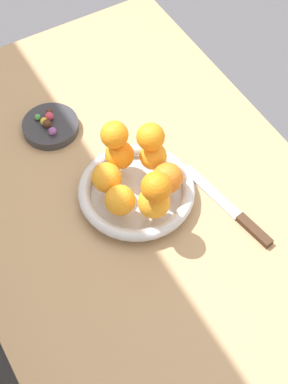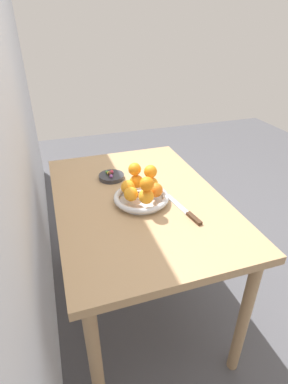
{
  "view_description": "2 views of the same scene",
  "coord_description": "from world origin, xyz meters",
  "px_view_note": "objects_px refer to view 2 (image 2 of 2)",
  "views": [
    {
      "loc": [
        -0.68,
        0.35,
        1.79
      ],
      "look_at": [
        -0.08,
        0.0,
        0.8
      ],
      "focal_mm": 55.0,
      "sensor_mm": 36.0,
      "label": 1
    },
    {
      "loc": [
        -1.15,
        0.35,
        1.47
      ],
      "look_at": [
        -0.07,
        -0.01,
        0.81
      ],
      "focal_mm": 28.0,
      "sensor_mm": 36.0,
      "label": 2
    }
  ],
  "objects_px": {
    "orange_6": "(135,169)",
    "orange_0": "(131,194)",
    "candy_ball_0": "(112,171)",
    "candy_ball_5": "(110,174)",
    "fruit_bowl": "(141,198)",
    "orange_8": "(147,184)",
    "orange_1": "(146,196)",
    "orange_4": "(137,181)",
    "orange_7": "(150,172)",
    "orange_5": "(128,187)",
    "dining_table": "(138,213)",
    "orange_2": "(155,190)",
    "candy_ball_1": "(111,176)",
    "knife": "(186,211)",
    "candy_ball_6": "(107,172)",
    "candy_ball_3": "(112,172)",
    "orange_3": "(152,184)",
    "candy_ball_4": "(109,173)",
    "candy_dish": "(111,177)",
    "candy_ball_2": "(112,172)"
  },
  "relations": [
    {
      "from": "knife",
      "to": "candy_ball_3",
      "type": "bearing_deg",
      "value": 28.49
    },
    {
      "from": "orange_4",
      "to": "candy_ball_2",
      "type": "relative_size",
      "value": 3.07
    },
    {
      "from": "orange_0",
      "to": "fruit_bowl",
      "type": "bearing_deg",
      "value": -60.94
    },
    {
      "from": "orange_2",
      "to": "candy_ball_2",
      "type": "distance_m",
      "value": 0.34
    },
    {
      "from": "dining_table",
      "to": "candy_ball_2",
      "type": "relative_size",
      "value": 53.82
    },
    {
      "from": "candy_dish",
      "to": "orange_8",
      "type": "distance_m",
      "value": 0.38
    },
    {
      "from": "orange_6",
      "to": "candy_ball_6",
      "type": "relative_size",
      "value": 3.96
    },
    {
      "from": "orange_6",
      "to": "orange_0",
      "type": "bearing_deg",
      "value": 155.55
    },
    {
      "from": "orange_6",
      "to": "candy_ball_5",
      "type": "bearing_deg",
      "value": 23.57
    },
    {
      "from": "candy_dish",
      "to": "orange_5",
      "type": "bearing_deg",
      "value": -174.12
    },
    {
      "from": "dining_table",
      "to": "orange_2",
      "type": "xyz_separation_m",
      "value": [
        -0.08,
        -0.06,
        0.16
      ]
    },
    {
      "from": "candy_dish",
      "to": "orange_8",
      "type": "xyz_separation_m",
      "value": [
        -0.35,
        -0.08,
        0.13
      ]
    },
    {
      "from": "orange_8",
      "to": "candy_ball_5",
      "type": "bearing_deg",
      "value": 14.11
    },
    {
      "from": "orange_1",
      "to": "orange_4",
      "type": "xyz_separation_m",
      "value": [
        0.14,
        -0.0,
        -0.0
      ]
    },
    {
      "from": "orange_4",
      "to": "candy_ball_3",
      "type": "xyz_separation_m",
      "value": [
        0.21,
        0.07,
        -0.04
      ]
    },
    {
      "from": "orange_7",
      "to": "orange_4",
      "type": "bearing_deg",
      "value": 59.77
    },
    {
      "from": "orange_5",
      "to": "knife",
      "type": "relative_size",
      "value": 0.24
    },
    {
      "from": "orange_2",
      "to": "candy_ball_5",
      "type": "xyz_separation_m",
      "value": [
        0.3,
        0.14,
        -0.04
      ]
    },
    {
      "from": "candy_ball_5",
      "to": "knife",
      "type": "distance_m",
      "value": 0.47
    },
    {
      "from": "orange_7",
      "to": "candy_ball_3",
      "type": "xyz_separation_m",
      "value": [
        0.24,
        0.13,
        -0.1
      ]
    },
    {
      "from": "orange_6",
      "to": "candy_ball_1",
      "type": "bearing_deg",
      "value": 26.67
    },
    {
      "from": "candy_dish",
      "to": "candy_ball_1",
      "type": "bearing_deg",
      "value": 166.44
    },
    {
      "from": "candy_ball_5",
      "to": "orange_7",
      "type": "bearing_deg",
      "value": -147.55
    },
    {
      "from": "orange_4",
      "to": "orange_6",
      "type": "relative_size",
      "value": 1.07
    },
    {
      "from": "orange_8",
      "to": "orange_1",
      "type": "bearing_deg",
      "value": 4.38
    },
    {
      "from": "orange_0",
      "to": "orange_4",
      "type": "height_order",
      "value": "same"
    },
    {
      "from": "orange_0",
      "to": "candy_ball_4",
      "type": "xyz_separation_m",
      "value": [
        0.31,
        0.03,
        -0.04
      ]
    },
    {
      "from": "candy_ball_0",
      "to": "candy_ball_5",
      "type": "distance_m",
      "value": 0.04
    },
    {
      "from": "fruit_bowl",
      "to": "orange_2",
      "type": "height_order",
      "value": "orange_2"
    },
    {
      "from": "dining_table",
      "to": "orange_5",
      "type": "relative_size",
      "value": 17.28
    },
    {
      "from": "orange_1",
      "to": "orange_7",
      "type": "height_order",
      "value": "orange_7"
    },
    {
      "from": "orange_4",
      "to": "orange_6",
      "type": "bearing_deg",
      "value": 42.19
    },
    {
      "from": "orange_3",
      "to": "candy_ball_4",
      "type": "relative_size",
      "value": 3.2
    },
    {
      "from": "candy_ball_0",
      "to": "candy_ball_3",
      "type": "bearing_deg",
      "value": 164.51
    },
    {
      "from": "orange_2",
      "to": "candy_ball_0",
      "type": "bearing_deg",
      "value": 20.06
    },
    {
      "from": "orange_2",
      "to": "candy_ball_4",
      "type": "bearing_deg",
      "value": 25.2
    },
    {
      "from": "orange_5",
      "to": "candy_ball_6",
      "type": "bearing_deg",
      "value": 9.33
    },
    {
      "from": "candy_ball_3",
      "to": "candy_ball_4",
      "type": "height_order",
      "value": "candy_ball_4"
    },
    {
      "from": "candy_dish",
      "to": "candy_ball_2",
      "type": "distance_m",
      "value": 0.02
    },
    {
      "from": "fruit_bowl",
      "to": "orange_7",
      "type": "distance_m",
      "value": 0.13
    },
    {
      "from": "orange_3",
      "to": "candy_ball_4",
      "type": "height_order",
      "value": "orange_3"
    },
    {
      "from": "orange_4",
      "to": "orange_7",
      "type": "distance_m",
      "value": 0.09
    },
    {
      "from": "fruit_bowl",
      "to": "orange_8",
      "type": "height_order",
      "value": "orange_8"
    },
    {
      "from": "dining_table",
      "to": "fruit_bowl",
      "type": "height_order",
      "value": "fruit_bowl"
    },
    {
      "from": "fruit_bowl",
      "to": "orange_5",
      "type": "xyz_separation_m",
      "value": [
        0.03,
        0.05,
        0.05
      ]
    },
    {
      "from": "orange_5",
      "to": "candy_ball_6",
      "type": "height_order",
      "value": "orange_5"
    },
    {
      "from": "candy_ball_3",
      "to": "candy_ball_4",
      "type": "bearing_deg",
      "value": 113.09
    },
    {
      "from": "knife",
      "to": "orange_0",
      "type": "bearing_deg",
      "value": 63.54
    },
    {
      "from": "orange_1",
      "to": "orange_3",
      "type": "bearing_deg",
      "value": -30.17
    },
    {
      "from": "dining_table",
      "to": "orange_2",
      "type": "distance_m",
      "value": 0.19
    }
  ]
}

